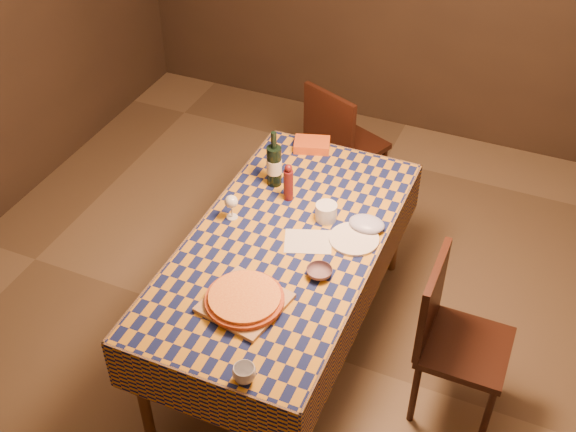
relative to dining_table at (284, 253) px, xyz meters
The scene contains 16 objects.
room 0.66m from the dining_table, ahead, with size 5.00×5.10×2.70m.
dining_table is the anchor object (origin of this frame).
cutting_board 0.48m from the dining_table, 89.25° to the right, with size 0.34×0.34×0.02m, color tan.
pizza 0.48m from the dining_table, 89.25° to the right, with size 0.45×0.45×0.04m.
pepper_mill 0.40m from the dining_table, 109.61° to the left, with size 0.05×0.05×0.22m.
bowl 0.31m from the dining_table, 31.82° to the right, with size 0.13×0.13×0.04m, color #5F4750.
wine_glass 0.38m from the dining_table, 168.10° to the left, with size 0.08×0.08×0.14m.
wine_bottle 0.53m from the dining_table, 119.68° to the left, with size 0.09×0.09×0.34m.
deli_tub 0.31m from the dining_table, 62.32° to the left, with size 0.11×0.11×0.09m, color silver.
takeout_container 0.85m from the dining_table, 102.15° to the left, with size 0.21×0.15×0.05m, color #BE4B19.
white_plate 0.36m from the dining_table, 25.03° to the left, with size 0.25×0.25×0.01m, color silver.
tumbler 0.88m from the dining_table, 77.45° to the right, with size 0.10×0.10×0.08m, color silver.
flour_patch 0.14m from the dining_table, 22.89° to the left, with size 0.24×0.18×0.00m, color silver.
flour_bag 0.45m from the dining_table, 37.29° to the left, with size 0.19×0.14×0.06m, color #A9AFD8.
chair_far 1.34m from the dining_table, 97.19° to the left, with size 0.55×0.56×0.93m.
chair_right 0.91m from the dining_table, ahead, with size 0.43×0.42×0.93m.
Camera 1 is at (1.08, -2.49, 3.19)m, focal length 45.00 mm.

